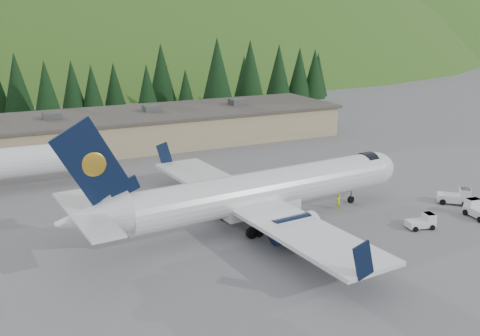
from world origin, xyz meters
name	(u,v)px	position (x,y,z in m)	size (l,w,h in m)	color
ground	(266,222)	(0.00, 0.00, 0.00)	(600.00, 600.00, 0.00)	slate
airliner	(258,193)	(-1.06, -0.09, 3.23)	(36.57, 34.34, 12.13)	white
baggage_tug_a	(423,222)	(12.70, -7.85, 0.64)	(2.90, 2.07, 1.43)	silver
baggage_tug_b	(457,197)	(21.07, -4.20, 0.79)	(3.55, 3.46, 1.76)	silver
baggage_tug_c	(478,210)	(19.86, -8.04, 0.75)	(2.28, 3.34, 1.68)	silver
terminal_building	(121,130)	(-5.01, 38.00, 2.62)	(71.00, 17.00, 6.10)	tan
ramp_worker	(338,202)	(8.51, -0.07, 0.85)	(0.62, 0.41, 1.70)	yellow
tree_line	(99,82)	(-3.42, 60.34, 7.62)	(112.93, 18.49, 14.47)	black
hills	(164,221)	(53.34, 207.38, -82.80)	(614.00, 330.00, 300.00)	#34611C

